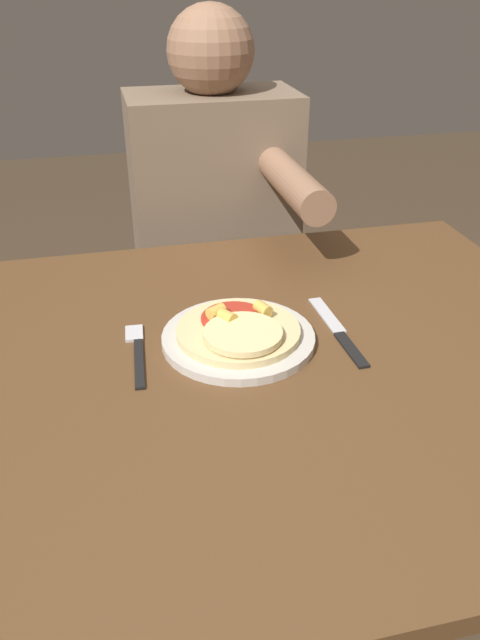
{
  "coord_description": "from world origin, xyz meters",
  "views": [
    {
      "loc": [
        -0.19,
        -0.76,
        1.28
      ],
      "look_at": [
        0.0,
        0.06,
        0.79
      ],
      "focal_mm": 35.0,
      "sensor_mm": 36.0,
      "label": 1
    }
  ],
  "objects_px": {
    "knife": "(338,331)",
    "person_diner": "(216,225)",
    "pizza": "(241,330)",
    "dining_table": "(246,417)",
    "plate": "(240,338)",
    "fork": "(137,350)"
  },
  "relations": [
    {
      "from": "pizza",
      "to": "knife",
      "type": "bearing_deg",
      "value": -2.0
    },
    {
      "from": "person_diner",
      "to": "pizza",
      "type": "bearing_deg",
      "value": -97.51
    },
    {
      "from": "fork",
      "to": "plate",
      "type": "bearing_deg",
      "value": -2.82
    },
    {
      "from": "knife",
      "to": "pizza",
      "type": "bearing_deg",
      "value": 178.0
    },
    {
      "from": "plate",
      "to": "fork",
      "type": "bearing_deg",
      "value": 177.18
    },
    {
      "from": "pizza",
      "to": "person_diner",
      "type": "distance_m",
      "value": 0.62
    },
    {
      "from": "fork",
      "to": "person_diner",
      "type": "xyz_separation_m",
      "value": [
        0.24,
        0.6,
        -0.05
      ]
    },
    {
      "from": "fork",
      "to": "knife",
      "type": "bearing_deg",
      "value": -3.11
    },
    {
      "from": "plate",
      "to": "person_diner",
      "type": "distance_m",
      "value": 0.61
    },
    {
      "from": "plate",
      "to": "knife",
      "type": "height_order",
      "value": "plate"
    },
    {
      "from": "knife",
      "to": "person_diner",
      "type": "height_order",
      "value": "person_diner"
    },
    {
      "from": "dining_table",
      "to": "knife",
      "type": "xyz_separation_m",
      "value": [
        0.16,
        0.05,
        0.11
      ]
    },
    {
      "from": "knife",
      "to": "person_diner",
      "type": "relative_size",
      "value": 0.18
    },
    {
      "from": "plate",
      "to": "pizza",
      "type": "relative_size",
      "value": 1.24
    },
    {
      "from": "person_diner",
      "to": "plate",
      "type": "bearing_deg",
      "value": -97.55
    },
    {
      "from": "plate",
      "to": "pizza",
      "type": "distance_m",
      "value": 0.02
    },
    {
      "from": "person_diner",
      "to": "knife",
      "type": "bearing_deg",
      "value": -82.4
    },
    {
      "from": "plate",
      "to": "knife",
      "type": "xyz_separation_m",
      "value": [
        0.16,
        -0.01,
        -0.0
      ]
    },
    {
      "from": "pizza",
      "to": "fork",
      "type": "bearing_deg",
      "value": 175.79
    },
    {
      "from": "pizza",
      "to": "dining_table",
      "type": "bearing_deg",
      "value": -92.99
    },
    {
      "from": "plate",
      "to": "dining_table",
      "type": "bearing_deg",
      "value": -92.81
    },
    {
      "from": "person_diner",
      "to": "dining_table",
      "type": "bearing_deg",
      "value": -97.16
    }
  ]
}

